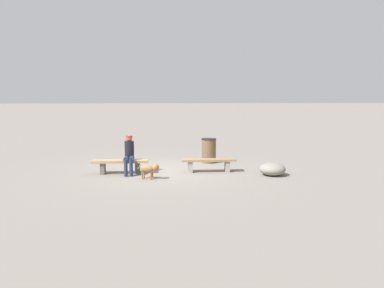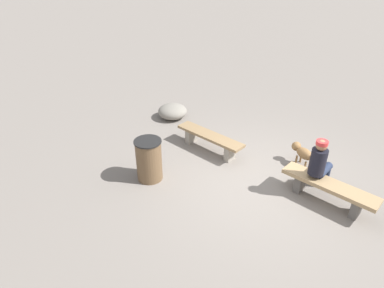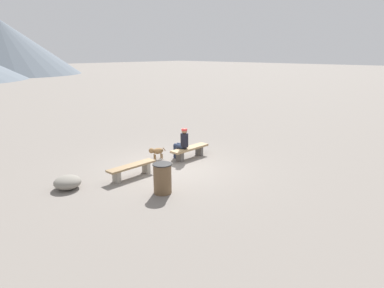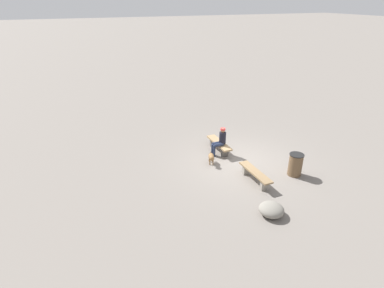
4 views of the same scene
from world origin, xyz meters
TOP-DOWN VIEW (x-y plane):
  - ground at (0.00, 0.00)m, footprint 210.00×210.00m
  - bench_left at (-1.53, 0.27)m, footprint 1.74×0.37m
  - bench_right at (1.26, 0.34)m, footprint 1.73×0.40m
  - seated_person at (0.97, 0.45)m, footprint 0.32×0.63m
  - dog at (0.31, 1.18)m, footprint 0.65×0.37m
  - trash_bin at (-1.71, -1.41)m, footprint 0.55×0.55m
  - boulder at (-3.42, 0.89)m, footprint 1.05×1.04m
  - distant_peak_1 at (15.04, 59.65)m, footprint 26.75×26.75m

SIDE VIEW (x-z plane):
  - ground at x=0.00m, z-range -0.06..0.00m
  - boulder at x=-3.42m, z-range 0.00..0.39m
  - bench_left at x=-1.53m, z-range 0.09..0.51m
  - dog at x=0.31m, z-range 0.08..0.55m
  - bench_right at x=1.26m, z-range 0.10..0.53m
  - trash_bin at x=-1.71m, z-range 0.00..0.89m
  - seated_person at x=0.97m, z-range 0.08..1.29m
  - distant_peak_1 at x=15.04m, z-range 0.00..9.69m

